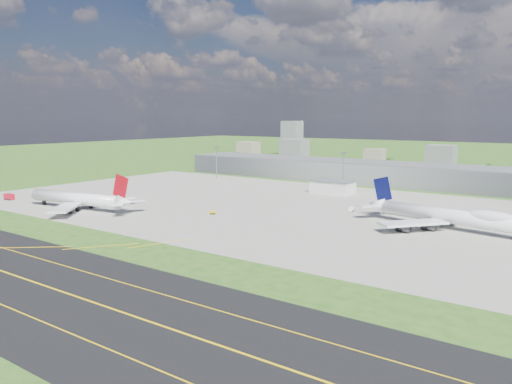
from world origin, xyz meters
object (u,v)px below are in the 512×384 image
Objects in this scene: airliner_blue_quad at (451,217)px; van_white_far at (413,224)px; tug_yellow at (213,213)px; fire_truck at (48,196)px; crash_tender at (9,197)px; van_white_near at (351,210)px; airliner_red_twin at (79,199)px.

airliner_blue_quad reaches higher than van_white_far.
airliner_blue_quad is at bearing -13.09° from tug_yellow.
tug_yellow is at bearing 171.21° from van_white_far.
van_white_far reaches higher than tug_yellow.
tug_yellow is at bearing 10.85° from fire_truck.
van_white_far is at bearing 13.95° from fire_truck.
crash_tender is 1.85× the size of tug_yellow.
tug_yellow is (109.86, 22.14, -1.06)m from fire_truck.
crash_tender is at bearing 165.02° from tug_yellow.
van_white_near is at bearing 22.27° from fire_truck.
van_white_near is (54.16, 46.86, 0.30)m from tug_yellow.
van_white_near is (120.89, 77.68, -4.28)m from airliner_red_twin.
airliner_blue_quad is 112.47m from tug_yellow.
van_white_far is (-15.19, -4.36, -4.49)m from airliner_blue_quad.
airliner_blue_quad is 244.90m from crash_tender.
fire_truck reaches higher than van_white_far.
fire_truck reaches higher than van_white_near.
crash_tender is at bearing -141.60° from fire_truck.
airliner_blue_quad is 224.12m from fire_truck.
crash_tender is at bearing 169.95° from van_white_far.
van_white_far is (201.66, 52.14, -0.68)m from fire_truck.
airliner_red_twin is 185.53m from airliner_blue_quad.
airliner_red_twin is 14.05× the size of van_white_far.
airliner_red_twin reaches higher than van_white_far.
airliner_red_twin is 8.40× the size of fire_truck.
crash_tender is (-17.59, -14.21, -0.16)m from fire_truck.
tug_yellow is 0.72× the size of van_white_far.
fire_truck is 208.29m from van_white_far.
airliner_red_twin is 73.64m from tug_yellow.
van_white_near is at bearing 176.52° from airliner_blue_quad.
fire_truck is at bearing 167.61° from van_white_far.
crash_tender is (-60.73, -5.53, -3.69)m from airliner_red_twin.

